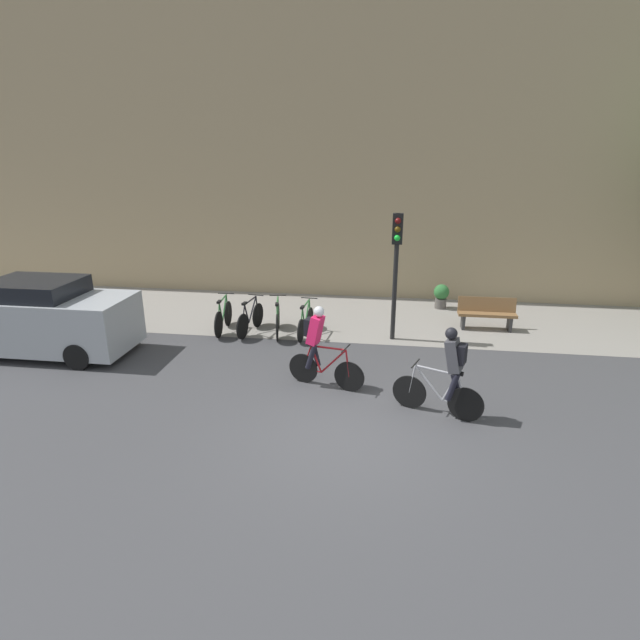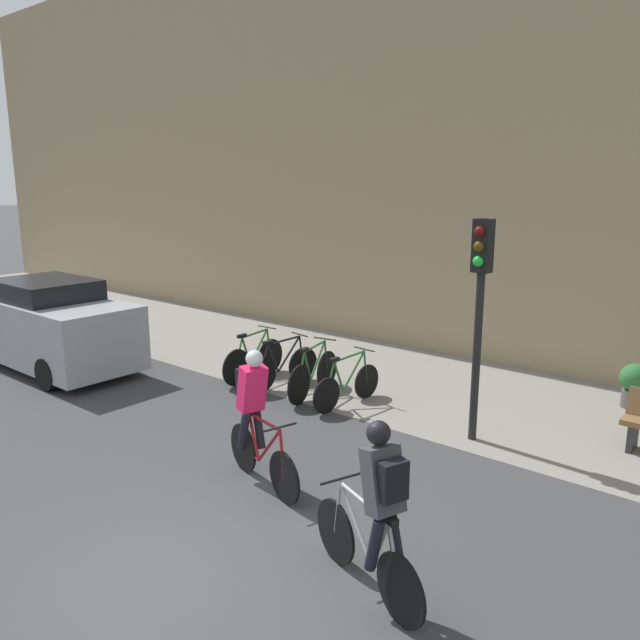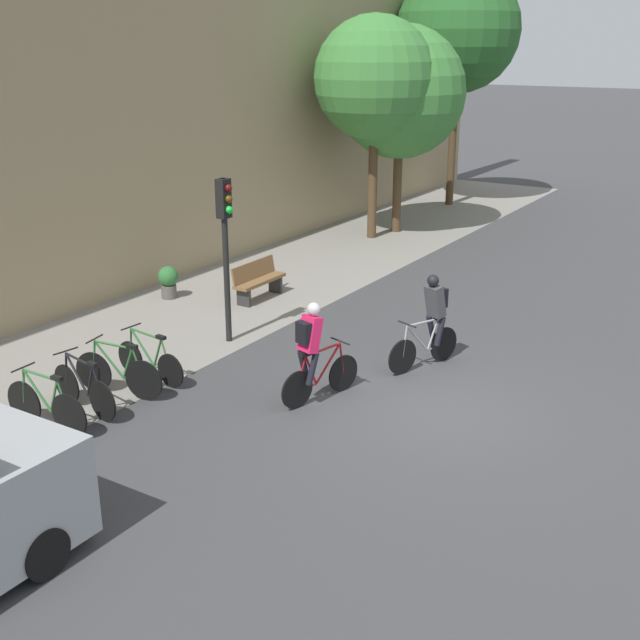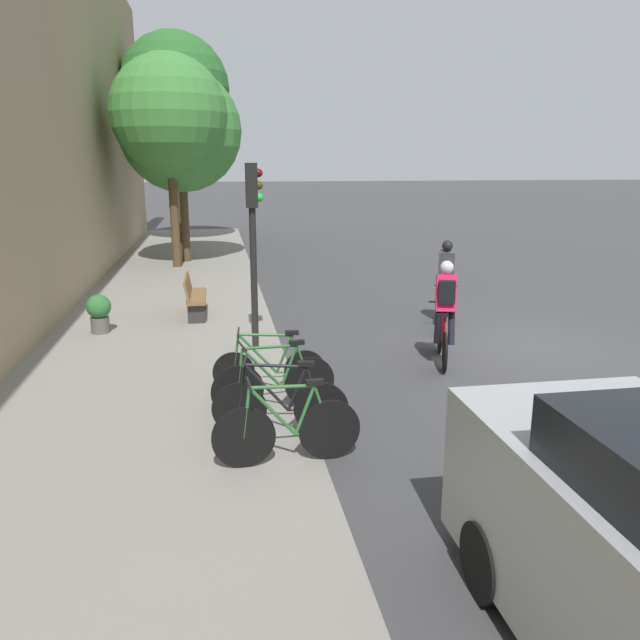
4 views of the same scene
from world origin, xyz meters
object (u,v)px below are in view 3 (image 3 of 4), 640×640
(parked_bike_0, at_px, (46,406))
(potted_plant, at_px, (168,280))
(parked_bike_2, at_px, (118,373))
(bench, at_px, (258,280))
(cyclist_pink, at_px, (313,350))
(cyclist_grey, at_px, (432,318))
(traffic_light_pole, at_px, (225,230))
(parked_bike_3, at_px, (150,360))
(parked_bike_1, at_px, (84,389))

(parked_bike_0, xyz_separation_m, potted_plant, (6.15, 3.06, 0.02))
(parked_bike_2, relative_size, potted_plant, 2.20)
(bench, height_order, potted_plant, bench)
(cyclist_pink, xyz_separation_m, bench, (4.15, 4.21, -0.48))
(parked_bike_0, xyz_separation_m, bench, (7.24, 1.23, 0.05))
(cyclist_grey, relative_size, parked_bike_0, 1.05)
(potted_plant, bearing_deg, parked_bike_0, -153.55)
(traffic_light_pole, bearing_deg, bench, 24.48)
(parked_bike_0, relative_size, parked_bike_3, 1.01)
(potted_plant, bearing_deg, cyclist_grey, -94.12)
(parked_bike_1, bearing_deg, cyclist_grey, -39.01)
(parked_bike_3, xyz_separation_m, potted_plant, (3.85, 3.06, 0.05))
(cyclist_pink, xyz_separation_m, potted_plant, (3.07, 6.03, -0.51))
(cyclist_pink, xyz_separation_m, traffic_light_pole, (1.56, 3.02, 1.36))
(parked_bike_0, distance_m, potted_plant, 6.87)
(traffic_light_pole, xyz_separation_m, bench, (2.60, 1.18, -1.84))
(parked_bike_0, height_order, parked_bike_3, parked_bike_0)
(cyclist_pink, relative_size, parked_bike_1, 1.05)
(parked_bike_3, distance_m, traffic_light_pole, 3.02)
(parked_bike_0, relative_size, potted_plant, 2.17)
(parked_bike_2, bearing_deg, parked_bike_0, 179.99)
(cyclist_pink, relative_size, traffic_light_pole, 0.53)
(cyclist_pink, height_order, bench, cyclist_pink)
(parked_bike_0, xyz_separation_m, parked_bike_2, (1.54, -0.00, 0.00))
(cyclist_grey, xyz_separation_m, potted_plant, (0.50, 7.01, -0.51))
(cyclist_pink, xyz_separation_m, parked_bike_3, (-0.78, 2.97, -0.56))
(parked_bike_3, bearing_deg, traffic_light_pole, 1.22)
(cyclist_pink, xyz_separation_m, parked_bike_2, (-1.55, 2.98, -0.53))
(cyclist_grey, height_order, parked_bike_0, cyclist_grey)
(parked_bike_1, bearing_deg, potted_plant, 29.61)
(cyclist_pink, height_order, parked_bike_0, cyclist_pink)
(parked_bike_0, distance_m, parked_bike_3, 2.30)
(parked_bike_1, relative_size, parked_bike_3, 1.01)
(cyclist_grey, relative_size, bench, 1.12)
(cyclist_pink, distance_m, parked_bike_3, 3.12)
(parked_bike_2, bearing_deg, parked_bike_3, -0.15)
(cyclist_pink, distance_m, parked_bike_2, 3.39)
(parked_bike_0, bearing_deg, cyclist_grey, -34.99)
(parked_bike_3, xyz_separation_m, bench, (4.93, 1.23, 0.08))
(potted_plant, bearing_deg, parked_bike_3, -141.48)
(parked_bike_2, height_order, traffic_light_pole, traffic_light_pole)
(parked_bike_1, bearing_deg, parked_bike_0, 179.94)
(cyclist_grey, distance_m, bench, 5.44)
(traffic_light_pole, xyz_separation_m, potted_plant, (1.51, 3.01, -1.87))
(parked_bike_1, height_order, parked_bike_3, parked_bike_1)
(parked_bike_3, relative_size, traffic_light_pole, 0.51)
(parked_bike_0, bearing_deg, bench, 9.65)
(parked_bike_3, bearing_deg, parked_bike_0, 179.94)
(parked_bike_1, relative_size, bench, 1.07)
(traffic_light_pole, distance_m, potted_plant, 3.85)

